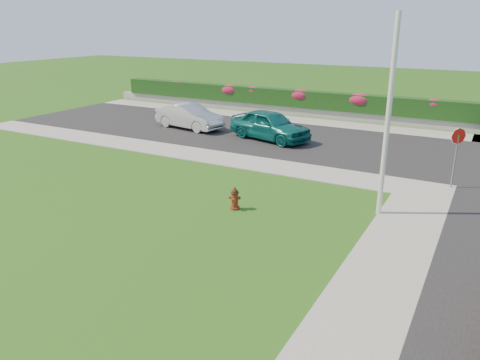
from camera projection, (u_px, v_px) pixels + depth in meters
The scene contains 18 objects.
ground at pixel (115, 244), 13.21m from camera, with size 120.00×120.00×0.00m, color black.
street_far at pixel (220, 130), 27.11m from camera, with size 26.00×8.00×0.04m, color black.
sidewalk_far at pixel (151, 147), 23.42m from camera, with size 24.00×2.00×0.04m, color gray.
curb_corner at pixel (425, 190), 17.48m from camera, with size 2.00×2.00×0.04m, color gray.
sidewalk_beyond at pixel (315, 122), 29.44m from camera, with size 34.00×2.00×0.04m, color gray.
retaining_wall at pixel (323, 114), 30.59m from camera, with size 34.00×0.40×0.60m, color gray.
hedge at pixel (325, 100), 30.40m from camera, with size 32.00×0.90×1.10m, color black.
fire_hydrant at pixel (235, 199), 15.61m from camera, with size 0.40×0.38×0.77m.
sedan_teal at pixel (270, 125), 24.66m from camera, with size 1.85×4.59×1.56m, color #0B5553.
sedan_silver at pixel (189, 116), 27.33m from camera, with size 1.50×4.32×1.42m, color #B8BBC0.
utility_pole at pixel (388, 119), 14.33m from camera, with size 0.16×0.16×6.29m, color silver.
stop_sign at pixel (457, 144), 17.16m from camera, with size 0.47×0.45×2.34m.
flower_clump_a at pixel (176, 84), 35.59m from camera, with size 1.02×0.66×0.51m, color #A71C48.
flower_clump_b at pixel (230, 90), 33.45m from camera, with size 1.51×0.97×0.76m, color #A71C48.
flower_clump_c at pixel (253, 90), 32.58m from camera, with size 1.15×0.74×0.57m, color #A71C48.
flower_clump_d at pixel (301, 95), 30.99m from camera, with size 1.48×0.95×0.74m, color #A71C48.
flower_clump_e at pixel (360, 100), 29.19m from camera, with size 1.56×1.00×0.78m, color #A71C48.
flower_clump_f at pixel (434, 104), 27.18m from camera, with size 1.17×0.75×0.58m, color #A71C48.
Camera 1 is at (8.87, -8.75, 5.95)m, focal length 35.00 mm.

